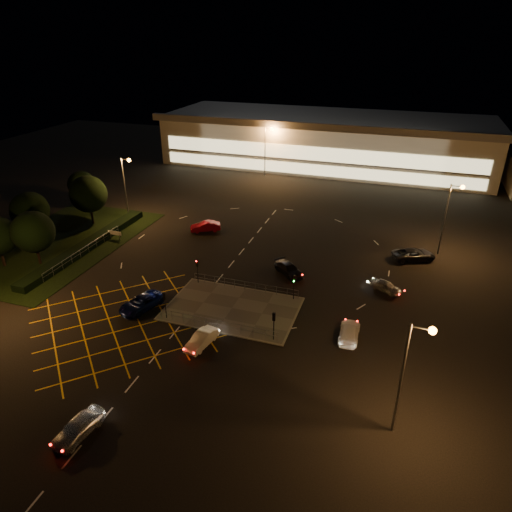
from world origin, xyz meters
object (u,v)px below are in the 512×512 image
(car_far_dkgrey, at_px, (289,269))
(car_circ_red, at_px, (205,226))
(signal_sw, at_px, (165,300))
(car_queue_white, at_px, (202,339))
(signal_se, at_px, (274,321))
(car_east_grey, at_px, (414,254))
(signal_ne, at_px, (294,282))
(signal_nw, at_px, (197,266))
(car_near_silver, at_px, (78,427))
(car_right_silver, at_px, (386,286))
(car_left_blue, at_px, (141,303))
(car_approach_white, at_px, (349,332))

(car_far_dkgrey, bearing_deg, car_circ_red, 100.52)
(signal_sw, bearing_deg, car_circ_red, -75.90)
(car_queue_white, height_order, car_circ_red, car_circ_red)
(signal_se, height_order, car_east_grey, signal_se)
(car_far_dkgrey, bearing_deg, car_east_grey, -17.54)
(signal_ne, distance_m, car_east_grey, 19.79)
(signal_nw, height_order, car_far_dkgrey, signal_nw)
(signal_nw, distance_m, car_circ_red, 16.16)
(signal_sw, height_order, car_near_silver, signal_sw)
(car_near_silver, height_order, car_far_dkgrey, car_near_silver)
(car_circ_red, bearing_deg, signal_ne, 20.24)
(car_east_grey, bearing_deg, signal_sw, 106.90)
(car_near_silver, height_order, car_right_silver, car_near_silver)
(car_near_silver, bearing_deg, signal_nw, 101.62)
(signal_sw, relative_size, car_circ_red, 0.69)
(car_far_dkgrey, distance_m, car_east_grey, 17.49)
(car_left_blue, bearing_deg, car_east_grey, 55.01)
(car_circ_red, bearing_deg, signal_nw, -8.54)
(signal_ne, height_order, car_circ_red, signal_ne)
(signal_ne, distance_m, car_right_silver, 11.38)
(signal_ne, xyz_separation_m, car_right_silver, (9.87, 5.39, -1.71))
(signal_nw, xyz_separation_m, car_queue_white, (5.52, -10.99, -1.68))
(signal_nw, distance_m, car_far_dkgrey, 11.62)
(car_near_silver, relative_size, car_far_dkgrey, 0.94)
(signal_nw, bearing_deg, signal_se, -33.65)
(car_right_silver, bearing_deg, signal_ne, 145.55)
(signal_sw, xyz_separation_m, signal_nw, (0.00, 7.99, 0.00))
(signal_sw, xyz_separation_m, signal_ne, (12.00, 7.99, 0.00))
(signal_sw, height_order, car_circ_red, signal_sw)
(car_left_blue, relative_size, car_east_grey, 0.94)
(signal_ne, height_order, car_far_dkgrey, signal_ne)
(signal_nw, bearing_deg, signal_sw, -90.00)
(signal_nw, distance_m, car_near_silver, 24.16)
(signal_ne, bearing_deg, signal_se, -90.00)
(car_left_blue, bearing_deg, signal_se, 13.85)
(car_near_silver, height_order, car_approach_white, car_near_silver)
(signal_se, bearing_deg, signal_sw, 0.00)
(signal_ne, distance_m, car_near_silver, 26.42)
(car_queue_white, xyz_separation_m, car_left_blue, (-9.08, 3.87, 0.06))
(signal_se, height_order, car_right_silver, signal_se)
(car_right_silver, relative_size, car_east_grey, 0.68)
(signal_sw, xyz_separation_m, car_queue_white, (5.52, -3.01, -1.68))
(signal_sw, xyz_separation_m, car_left_blue, (-3.55, 0.86, -1.63))
(signal_se, distance_m, car_queue_white, 7.34)
(signal_se, bearing_deg, car_circ_red, -52.29)
(signal_sw, xyz_separation_m, car_near_silver, (1.24, -16.09, -1.61))
(signal_se, relative_size, car_left_blue, 0.59)
(car_near_silver, height_order, car_east_grey, car_east_grey)
(car_right_silver, bearing_deg, car_left_blue, 143.12)
(car_right_silver, bearing_deg, car_approach_white, -167.92)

